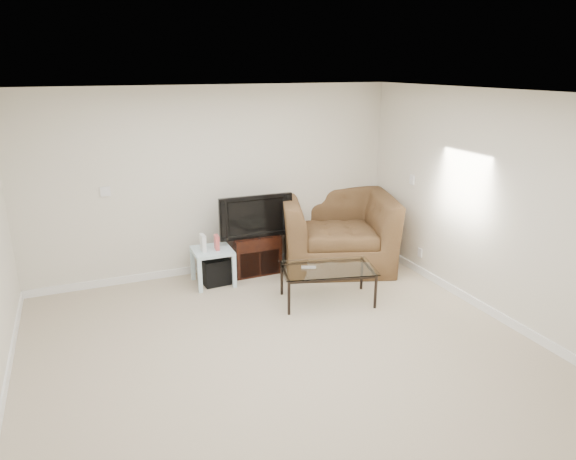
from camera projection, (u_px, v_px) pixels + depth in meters
name	position (u px, v px, depth m)	size (l,w,h in m)	color
floor	(288.00, 358.00, 5.01)	(5.00, 5.00, 0.00)	tan
ceiling	(288.00, 94.00, 4.24)	(5.00, 5.00, 0.00)	white
wall_back	(216.00, 182.00, 6.82)	(5.00, 0.02, 2.50)	silver
wall_right	(501.00, 209.00, 5.54)	(0.02, 5.00, 2.50)	silver
plate_back	(105.00, 191.00, 6.30)	(0.12, 0.02, 0.12)	white
plate_right_switch	(412.00, 180.00, 6.94)	(0.02, 0.09, 0.13)	white
plate_right_outlet	(420.00, 253.00, 6.97)	(0.02, 0.08, 0.12)	white
tv_stand	(254.00, 253.00, 7.05)	(0.64, 0.45, 0.54)	black
dvd_player	(255.00, 242.00, 6.96)	(0.37, 0.26, 0.05)	black
television	(254.00, 215.00, 6.85)	(0.93, 0.19, 0.58)	black
side_table	(213.00, 266.00, 6.67)	(0.49, 0.49, 0.47)	silver
subwoofer	(215.00, 270.00, 6.71)	(0.35, 0.35, 0.35)	black
game_console	(203.00, 243.00, 6.50)	(0.05, 0.16, 0.22)	white
game_case	(217.00, 242.00, 6.57)	(0.05, 0.14, 0.19)	#CC4C4C
recliner	(337.00, 219.00, 7.19)	(1.55, 1.00, 1.35)	#48371B
coffee_table	(327.00, 285.00, 6.16)	(1.10, 0.62, 0.43)	black
remote	(309.00, 267.00, 6.09)	(0.17, 0.05, 0.02)	#B2B2B7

